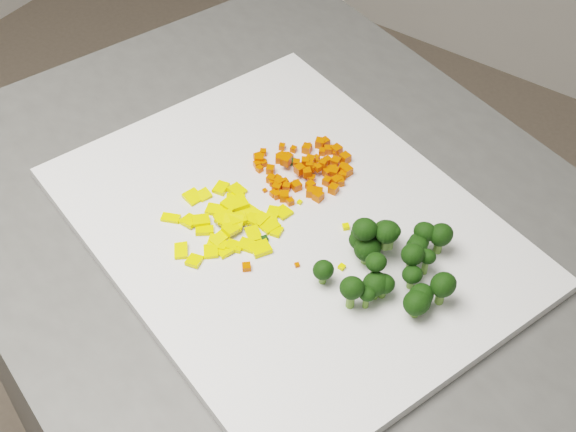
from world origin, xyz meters
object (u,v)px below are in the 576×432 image
Objects in this scene: cutting_board at (288,226)px; carrot_pile at (302,162)px; pepper_pile at (226,218)px; broccoli_pile at (387,253)px.

carrot_pile is at bearing 113.72° from cutting_board.
pepper_pile reaches higher than cutting_board.
cutting_board is at bearing 179.88° from broccoli_pile.
carrot_pile reaches higher than cutting_board.
cutting_board is at bearing 36.45° from pepper_pile.
carrot_pile is 0.18m from broccoli_pile.
broccoli_pile is at bearing -0.12° from cutting_board.
carrot_pile is 0.12m from pepper_pile.
broccoli_pile is (0.16, -0.08, 0.02)m from carrot_pile.
cutting_board is 0.07m from pepper_pile.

